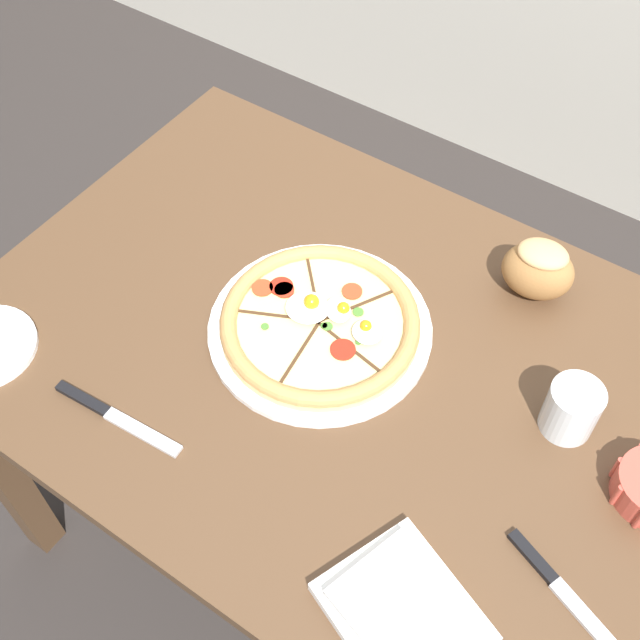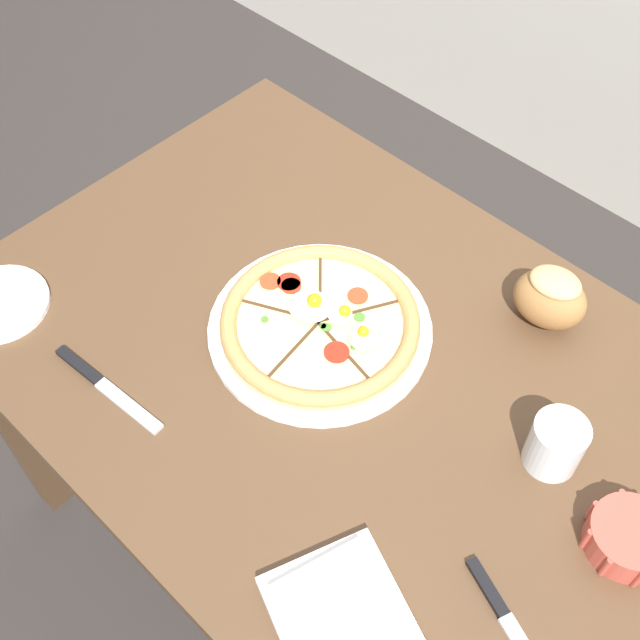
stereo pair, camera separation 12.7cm
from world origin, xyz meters
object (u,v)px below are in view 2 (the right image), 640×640
object	(u,v)px
pizza	(320,324)
dining_table	(350,403)
ramekin_bowl	(628,537)
knife_spare	(106,387)
napkin_folded	(344,620)
water_glass	(555,446)
knife_main	(510,625)
bread_piece_near	(550,297)

from	to	relation	value
pizza	dining_table	bearing A→B (deg)	-11.68
ramekin_bowl	knife_spare	distance (m)	0.78
napkin_folded	knife_spare	xyz separation A→B (m)	(-0.50, 0.01, -0.01)
pizza	ramekin_bowl	distance (m)	0.54
pizza	water_glass	bearing A→B (deg)	8.74
knife_spare	pizza	bearing A→B (deg)	58.29
ramekin_bowl	knife_main	xyz separation A→B (m)	(-0.05, -0.19, -0.02)
dining_table	pizza	distance (m)	0.15
knife_main	water_glass	bearing A→B (deg)	133.55
bread_piece_near	water_glass	world-z (taller)	bread_piece_near
pizza	ramekin_bowl	world-z (taller)	pizza
bread_piece_near	water_glass	xyz separation A→B (m)	(0.15, -0.21, -0.02)
bread_piece_near	knife_main	distance (m)	0.51
pizza	napkin_folded	bearing A→B (deg)	-42.74
ramekin_bowl	water_glass	world-z (taller)	water_glass
dining_table	water_glass	distance (m)	0.35
napkin_folded	dining_table	bearing A→B (deg)	130.67
bread_piece_near	knife_main	bearing A→B (deg)	-60.62
napkin_folded	knife_spare	distance (m)	0.50
napkin_folded	knife_main	size ratio (longest dim) A/B	1.27
knife_spare	dining_table	bearing A→B (deg)	45.51
ramekin_bowl	bread_piece_near	distance (m)	0.39
bread_piece_near	napkin_folded	bearing A→B (deg)	-80.80
dining_table	ramekin_bowl	size ratio (longest dim) A/B	10.74
pizza	ramekin_bowl	xyz separation A→B (m)	(0.54, 0.02, 0.01)
knife_spare	water_glass	xyz separation A→B (m)	(0.56, 0.37, 0.03)
ramekin_bowl	knife_spare	size ratio (longest dim) A/B	0.52
pizza	napkin_folded	world-z (taller)	pizza
pizza	knife_spare	size ratio (longest dim) A/B	1.58
dining_table	water_glass	bearing A→B (deg)	14.17
knife_spare	water_glass	bearing A→B (deg)	29.33
ramekin_bowl	napkin_folded	xyz separation A→B (m)	(-0.20, -0.34, -0.01)
knife_spare	water_glass	distance (m)	0.67
water_glass	pizza	bearing A→B (deg)	-171.26
napkin_folded	water_glass	bearing A→B (deg)	81.43
napkin_folded	knife_main	bearing A→B (deg)	42.92
ramekin_bowl	napkin_folded	distance (m)	0.39
dining_table	knife_main	size ratio (longest dim) A/B	6.81
dining_table	knife_main	world-z (taller)	knife_main
bread_piece_near	water_glass	bearing A→B (deg)	-54.05
napkin_folded	water_glass	world-z (taller)	water_glass
ramekin_bowl	napkin_folded	bearing A→B (deg)	-120.84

